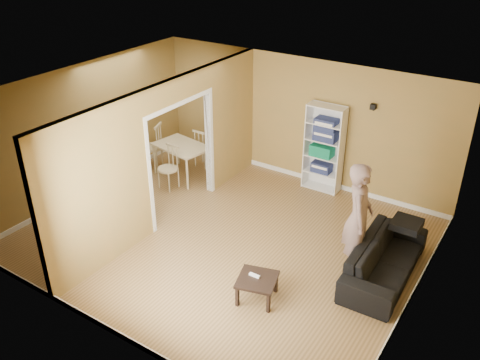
# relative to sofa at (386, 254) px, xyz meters

# --- Properties ---
(room_shell) EXTENTS (6.50, 6.50, 6.50)m
(room_shell) POSITION_rel_sofa_xyz_m (-2.70, -0.49, 0.90)
(room_shell) COLOR #9A7548
(room_shell) RESTS_ON ground
(partition) EXTENTS (0.22, 5.50, 2.60)m
(partition) POSITION_rel_sofa_xyz_m (-3.90, -0.49, 0.90)
(partition) COLOR olive
(partition) RESTS_ON ground
(wall_speaker) EXTENTS (0.10, 0.10, 0.10)m
(wall_speaker) POSITION_rel_sofa_xyz_m (-1.20, 2.20, 1.50)
(wall_speaker) COLOR black
(wall_speaker) RESTS_ON room_shell
(sofa) EXTENTS (2.11, 0.96, 0.79)m
(sofa) POSITION_rel_sofa_xyz_m (0.00, 0.00, 0.00)
(sofa) COLOR #25262D
(sofa) RESTS_ON ground
(person) EXTENTS (0.94, 0.83, 2.14)m
(person) POSITION_rel_sofa_xyz_m (-0.50, -0.02, 0.67)
(person) COLOR slate
(person) RESTS_ON ground
(bookshelf) EXTENTS (0.76, 0.33, 1.80)m
(bookshelf) POSITION_rel_sofa_xyz_m (-2.04, 2.11, 0.50)
(bookshelf) COLOR white
(bookshelf) RESTS_ON ground
(paper_box_navy_a) EXTENTS (0.39, 0.25, 0.20)m
(paper_box_navy_a) POSITION_rel_sofa_xyz_m (-2.06, 2.07, 0.08)
(paper_box_navy_a) COLOR #304F81
(paper_box_navy_a) RESTS_ON bookshelf
(paper_box_teal) EXTENTS (0.45, 0.29, 0.23)m
(paper_box_teal) POSITION_rel_sofa_xyz_m (-2.08, 2.07, 0.45)
(paper_box_teal) COLOR #24725F
(paper_box_teal) RESTS_ON bookshelf
(paper_box_navy_b) EXTENTS (0.45, 0.29, 0.23)m
(paper_box_navy_b) POSITION_rel_sofa_xyz_m (-2.02, 2.07, 0.80)
(paper_box_navy_b) COLOR navy
(paper_box_navy_b) RESTS_ON bookshelf
(paper_box_navy_c) EXTENTS (0.43, 0.28, 0.22)m
(paper_box_navy_c) POSITION_rel_sofa_xyz_m (-2.04, 2.07, 1.02)
(paper_box_navy_c) COLOR navy
(paper_box_navy_c) RESTS_ON bookshelf
(coffee_table) EXTENTS (0.55, 0.55, 0.37)m
(coffee_table) POSITION_rel_sofa_xyz_m (-1.37, -1.55, -0.08)
(coffee_table) COLOR black
(coffee_table) RESTS_ON ground
(game_controller) EXTENTS (0.17, 0.04, 0.03)m
(game_controller) POSITION_rel_sofa_xyz_m (-1.43, -1.53, -0.01)
(game_controller) COLOR white
(game_controller) RESTS_ON coffee_table
(dining_table) EXTENTS (1.15, 0.77, 0.72)m
(dining_table) POSITION_rel_sofa_xyz_m (-4.78, 0.95, 0.24)
(dining_table) COLOR tan
(dining_table) RESTS_ON ground
(chair_left) EXTENTS (0.62, 0.62, 1.05)m
(chair_left) POSITION_rel_sofa_xyz_m (-5.59, 0.90, 0.13)
(chair_left) COLOR tan
(chair_left) RESTS_ON ground
(chair_near) EXTENTS (0.44, 0.44, 0.92)m
(chair_near) POSITION_rel_sofa_xyz_m (-4.69, 0.37, 0.06)
(chair_near) COLOR tan
(chair_near) RESTS_ON ground
(chair_far) EXTENTS (0.41, 0.41, 0.89)m
(chair_far) POSITION_rel_sofa_xyz_m (-4.70, 1.60, 0.05)
(chair_far) COLOR tan
(chair_far) RESTS_ON ground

